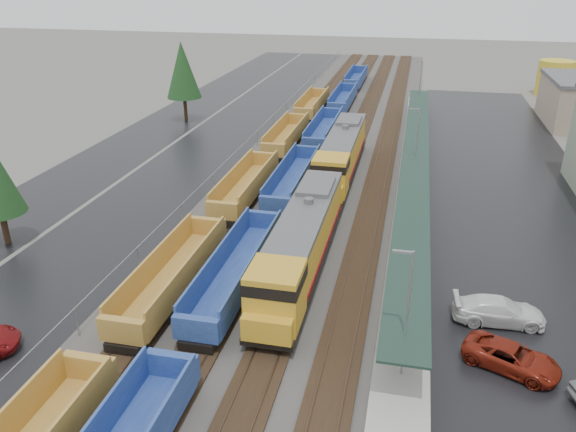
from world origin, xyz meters
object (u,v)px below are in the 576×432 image
storage_tank (555,78)px  locomotive_trail (341,155)px  well_string_blue (293,179)px  well_string_yellow (216,223)px  parked_car_east_c (499,311)px  locomotive_lead (301,244)px  parked_car_east_b (511,358)px

storage_tank → locomotive_trail: bearing=-121.5°
well_string_blue → well_string_yellow: bearing=-109.3°
locomotive_trail → parked_car_east_c: size_ratio=3.75×
well_string_blue → storage_tank: (33.88, 53.75, 1.70)m
locomotive_lead → parked_car_east_b: locomotive_lead is taller
locomotive_lead → storage_tank: size_ratio=3.57×
locomotive_lead → storage_tank: 75.94m
locomotive_lead → parked_car_east_c: size_ratio=3.75×
storage_tank → well_string_yellow: bearing=-120.2°
parked_car_east_c → well_string_blue: bearing=38.4°
well_string_blue → parked_car_east_c: 25.65m
well_string_blue → locomotive_trail: bearing=51.0°
well_string_yellow → parked_car_east_c: 22.51m
well_string_yellow → parked_car_east_b: well_string_yellow is taller
parked_car_east_c → locomotive_lead: bearing=73.7°
locomotive_trail → storage_tank: storage_tank is taller
locomotive_lead → storage_tank: (29.88, 69.82, 0.42)m
well_string_blue → storage_tank: 63.56m
locomotive_lead → well_string_blue: (-4.00, 16.06, -1.28)m
locomotive_lead → storage_tank: storage_tank is taller
parked_car_east_b → parked_car_east_c: size_ratio=0.93×
well_string_blue → parked_car_east_b: 29.25m
locomotive_trail → storage_tank: (29.88, 48.82, 0.42)m
locomotive_trail → well_string_yellow: locomotive_trail is taller
parked_car_east_b → locomotive_lead: bearing=85.0°
well_string_blue → locomotive_lead: bearing=-76.0°
parked_car_east_b → locomotive_trail: bearing=49.3°
storage_tank → parked_car_east_b: bearing=-102.1°
locomotive_lead → parked_car_east_b: 15.42m
storage_tank → well_string_blue: bearing=-122.2°
locomotive_lead → parked_car_east_b: (13.37, -7.46, -1.79)m
storage_tank → parked_car_east_c: storage_tank is taller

